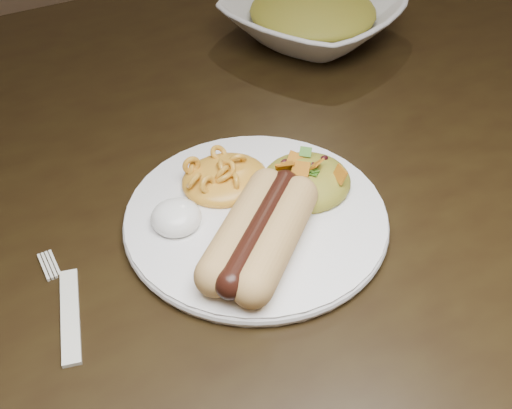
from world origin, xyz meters
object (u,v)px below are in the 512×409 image
fork (70,315)px  serving_bowl (312,19)px  table (163,215)px  plate (256,217)px

fork → serving_bowl: (0.46, 0.32, 0.03)m
table → plate: (0.04, -0.15, 0.10)m
serving_bowl → table: bearing=-154.5°
fork → serving_bowl: size_ratio=0.53×
fork → serving_bowl: serving_bowl is taller
table → fork: bearing=-130.5°
table → fork: (-0.15, -0.17, 0.09)m
table → serving_bowl: 0.36m
table → serving_bowl: bearing=25.5°
fork → plate: bearing=21.8°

